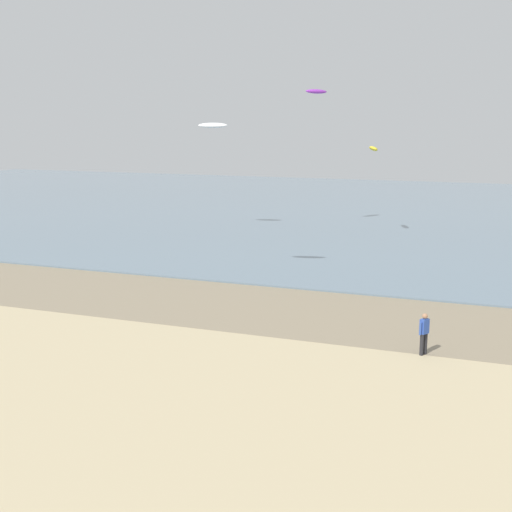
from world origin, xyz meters
The scene contains 6 objects.
wet_sand_strip centered at (0.00, 25.77, 0.00)m, with size 120.00×8.41×0.01m, color #84755B.
sea centered at (0.00, 64.97, 0.05)m, with size 160.00×70.00×0.10m, color slate.
person_mid_beach centered at (5.32, 21.61, 0.92)m, with size 0.38×0.50×1.71m.
kite_aloft_2 centered at (-14.87, 46.73, 8.80)m, with size 2.48×0.79×0.40m, color white.
kite_aloft_5 centered at (-1.89, 48.49, 7.02)m, with size 2.00×0.64×0.32m, color yellow.
kite_aloft_7 centered at (-7.21, 50.68, 11.55)m, with size 2.21×0.71×0.35m, color purple.
Camera 1 is at (7.88, -4.58, 9.18)m, focal length 47.02 mm.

